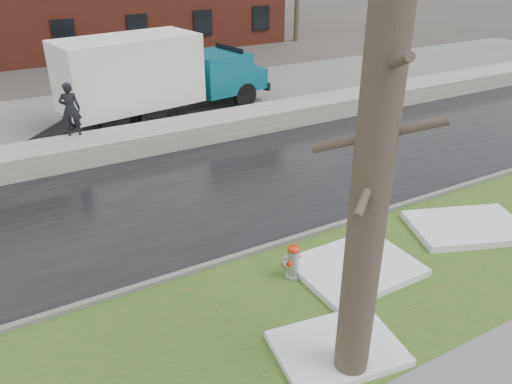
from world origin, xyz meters
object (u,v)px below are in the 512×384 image
fire_hydrant (293,260)px  box_truck (155,75)px  worker (70,109)px  tree (372,182)px

fire_hydrant → box_truck: bearing=61.3°
fire_hydrant → worker: 9.96m
worker → box_truck: bearing=-132.3°
fire_hydrant → tree: (-0.59, -2.72, 3.15)m
tree → box_truck: 14.97m
fire_hydrant → box_truck: (1.16, 12.04, 1.31)m
worker → tree: bearing=113.8°
tree → box_truck: bearing=83.3°
tree → box_truck: tree is taller
box_truck → fire_hydrant: bearing=-105.0°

